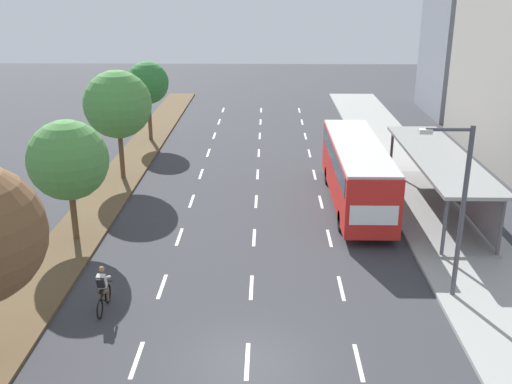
{
  "coord_description": "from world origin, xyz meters",
  "views": [
    {
      "loc": [
        0.59,
        -15.57,
        11.34
      ],
      "look_at": [
        0.03,
        12.7,
        1.2
      ],
      "focal_mm": 41.74,
      "sensor_mm": 36.0,
      "label": 1
    }
  ],
  "objects": [
    {
      "name": "ground_plane",
      "position": [
        0.0,
        0.0,
        0.0
      ],
      "size": [
        140.0,
        140.0,
        0.0
      ],
      "primitive_type": "plane",
      "color": "#38383D"
    },
    {
      "name": "cyclist",
      "position": [
        -5.29,
        3.21,
        0.79
      ],
      "size": [
        0.46,
        1.82,
        1.71
      ],
      "color": "black",
      "rests_on": "ground"
    },
    {
      "name": "median_tree_second",
      "position": [
        -8.17,
        9.3,
        3.84
      ],
      "size": [
        3.56,
        3.56,
        5.51
      ],
      "color": "brown",
      "rests_on": "median_strip"
    },
    {
      "name": "median_tree_fourth",
      "position": [
        -8.06,
        27.15,
        4.3
      ],
      "size": [
        3.04,
        3.04,
        5.72
      ],
      "color": "brown",
      "rests_on": "median_strip"
    },
    {
      "name": "bus_shelter",
      "position": [
        9.53,
        13.34,
        1.87
      ],
      "size": [
        2.9,
        12.35,
        2.86
      ],
      "color": "gray",
      "rests_on": "sidewalk_right"
    },
    {
      "name": "median_tree_third",
      "position": [
        -8.07,
        18.22,
        4.53
      ],
      "size": [
        3.93,
        3.93,
        6.38
      ],
      "color": "brown",
      "rests_on": "median_strip"
    },
    {
      "name": "lane_divider_right",
      "position": [
        3.5,
        16.9,
        0.0
      ],
      "size": [
        0.14,
        44.81,
        0.01
      ],
      "color": "white",
      "rests_on": "ground"
    },
    {
      "name": "streetlight",
      "position": [
        7.42,
        4.37,
        3.89
      ],
      "size": [
        1.91,
        0.24,
        6.5
      ],
      "color": "#4C4C51",
      "rests_on": "sidewalk_right"
    },
    {
      "name": "lane_divider_center",
      "position": [
        0.0,
        16.9,
        0.0
      ],
      "size": [
        0.14,
        44.81,
        0.01
      ],
      "color": "white",
      "rests_on": "ground"
    },
    {
      "name": "bus",
      "position": [
        5.25,
        14.14,
        2.07
      ],
      "size": [
        2.54,
        11.29,
        3.37
      ],
      "color": "red",
      "rests_on": "ground"
    },
    {
      "name": "median_strip",
      "position": [
        -8.3,
        20.0,
        0.06
      ],
      "size": [
        2.6,
        52.0,
        0.12
      ],
      "primitive_type": "cube",
      "color": "brown",
      "rests_on": "ground"
    },
    {
      "name": "lane_divider_left",
      "position": [
        -3.5,
        16.9,
        0.0
      ],
      "size": [
        0.14,
        44.81,
        0.01
      ],
      "color": "white",
      "rests_on": "ground"
    },
    {
      "name": "sidewalk_right",
      "position": [
        9.25,
        20.0,
        0.07
      ],
      "size": [
        4.5,
        52.0,
        0.15
      ],
      "primitive_type": "cube",
      "color": "#9E9E99",
      "rests_on": "ground"
    }
  ]
}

